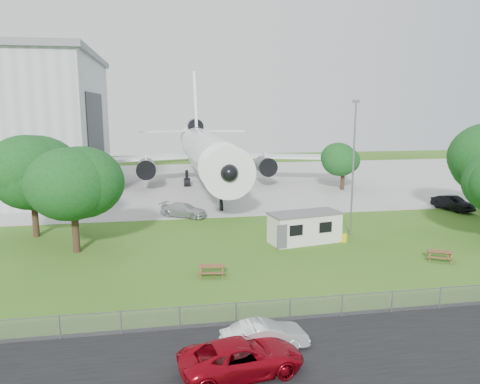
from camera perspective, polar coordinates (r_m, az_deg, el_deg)
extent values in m
plane|color=#4C7926|center=(35.75, 4.97, -8.55)|extent=(160.00, 160.00, 0.00)
cube|color=black|center=(24.47, 13.24, -18.20)|extent=(120.00, 8.00, 0.02)
cube|color=#B7B7B2|center=(72.11, -2.82, 1.21)|extent=(120.00, 46.00, 0.03)
cube|color=#2D3033|center=(66.29, -17.06, 5.81)|extent=(0.16, 16.00, 12.96)
cylinder|color=white|center=(67.28, -4.12, 4.90)|extent=(5.40, 34.00, 5.40)
cone|color=white|center=(48.55, -1.79, 2.75)|extent=(5.40, 5.50, 5.40)
cone|color=white|center=(88.07, -5.56, 6.72)|extent=(4.86, 9.00, 4.86)
cube|color=white|center=(70.47, -14.57, 3.86)|extent=(21.36, 10.77, 0.36)
cube|color=white|center=(72.86, 5.47, 4.36)|extent=(21.36, 10.77, 0.36)
cube|color=white|center=(87.88, -5.63, 10.43)|extent=(0.46, 9.96, 12.17)
cylinder|color=#515459|center=(66.70, -11.35, 2.85)|extent=(2.50, 4.20, 2.50)
cylinder|color=#515459|center=(68.42, 3.05, 3.23)|extent=(2.50, 4.20, 2.50)
cylinder|color=#515459|center=(86.96, -5.53, 7.99)|extent=(2.60, 4.50, 2.60)
cylinder|color=black|center=(52.62, -2.32, -0.95)|extent=(0.36, 0.36, 2.40)
cylinder|color=black|center=(68.54, -6.50, 1.67)|extent=(0.44, 0.44, 2.40)
cylinder|color=black|center=(69.09, -1.86, 1.81)|extent=(0.44, 0.44, 2.40)
cube|color=silver|center=(40.81, 7.88, -4.36)|extent=(6.37, 3.63, 2.50)
cube|color=#59595B|center=(40.49, 7.93, -2.57)|extent=(6.61, 3.86, 0.12)
cylinder|color=gold|center=(41.66, 12.58, -5.49)|extent=(0.50, 0.50, 0.70)
cube|color=gray|center=(27.36, 10.27, -14.88)|extent=(58.00, 0.04, 1.30)
cylinder|color=slate|center=(42.77, 13.61, 2.62)|extent=(0.16, 0.16, 12.00)
cylinder|color=#382619|center=(45.83, -23.69, -2.92)|extent=(0.56, 0.56, 3.42)
sphere|color=#1C551C|center=(45.10, -24.08, 2.25)|extent=(8.84, 8.84, 8.84)
cylinder|color=#382619|center=(39.83, -19.38, -4.78)|extent=(0.56, 0.56, 3.11)
sphere|color=#1C551C|center=(39.04, -19.72, 0.62)|extent=(7.30, 7.30, 7.30)
cylinder|color=#382619|center=(66.87, 12.39, 1.33)|extent=(0.56, 0.56, 2.53)
sphere|color=#1C551C|center=(66.46, 12.49, 3.96)|extent=(5.38, 5.38, 5.38)
imported|color=silver|center=(23.60, 3.02, -17.18)|extent=(4.36, 1.99, 1.39)
imported|color=maroon|center=(21.74, 0.21, -19.53)|extent=(5.90, 3.46, 1.54)
imported|color=black|center=(57.79, 24.49, -1.26)|extent=(2.87, 5.15, 1.61)
imported|color=#B4B7BC|center=(49.91, -6.88, -2.21)|extent=(5.37, 4.26, 1.46)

